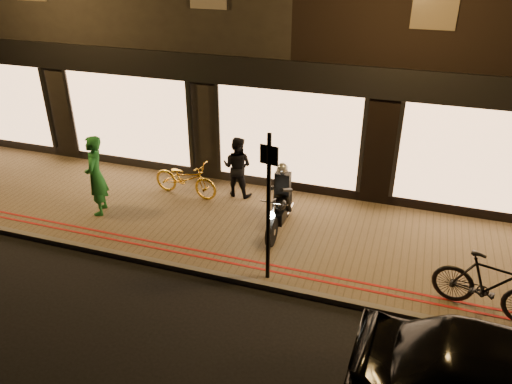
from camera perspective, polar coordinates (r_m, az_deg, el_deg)
ground at (r=9.99m, az=-2.74°, el=-10.32°), size 90.00×90.00×0.00m
sidewalk at (r=11.51m, az=0.83°, el=-4.29°), size 50.00×4.00×0.12m
kerb_stone at (r=9.99m, az=-2.64°, el=-9.88°), size 50.00×0.14×0.12m
red_kerb_lines at (r=10.33m, az=-1.65°, el=-8.01°), size 50.00×0.26×0.01m
building_row at (r=16.69m, az=8.81°, el=20.75°), size 48.00×10.11×8.50m
motorcycle at (r=11.13m, az=2.79°, el=-1.48°), size 0.60×1.94×1.59m
sign_post at (r=9.02m, az=1.44°, el=-1.16°), size 0.35×0.10×3.00m
bicycle_gold at (r=12.78m, az=-8.06°, el=1.52°), size 1.82×0.79×0.93m
bicycle_dark at (r=9.67m, az=25.17°, el=-9.65°), size 2.01×1.00×1.16m
person_green at (r=12.23m, az=-17.85°, el=1.80°), size 0.69×0.83×1.94m
person_dark at (r=12.54m, az=-2.16°, el=2.90°), size 0.79×0.63×1.57m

